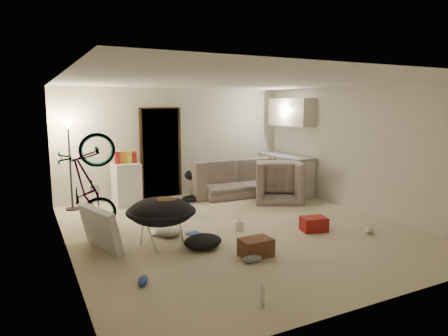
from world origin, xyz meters
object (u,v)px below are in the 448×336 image
sofa (233,181)px  drink_case_a (256,247)px  bicycle (89,206)px  juicer (239,225)px  kitchen_counter (285,175)px  mini_fridge (126,184)px  saucer_chair (161,218)px  drink_case_b (314,224)px  tv_box (100,229)px  floor_lamp (69,146)px  armchair (277,185)px

sofa → drink_case_a: sofa is taller
bicycle → juicer: (2.26, -1.11, -0.35)m
kitchen_counter → mini_fridge: mini_fridge is taller
saucer_chair → drink_case_b: 2.59m
drink_case_a → drink_case_b: 1.57m
saucer_chair → tv_box: 0.90m
saucer_chair → drink_case_b: size_ratio=2.53×
floor_lamp → bicycle: floor_lamp is taller
floor_lamp → juicer: (2.36, -2.76, -1.21)m
tv_box → juicer: (2.26, -0.13, -0.22)m
tv_box → drink_case_b: bearing=-28.2°
mini_fridge → saucer_chair: bearing=-95.5°
kitchen_counter → tv_box: kitchen_counter is taller
bicycle → saucer_chair: bicycle is taller
armchair → mini_fridge: mini_fridge is taller
kitchen_counter → tv_box: size_ratio=1.55×
saucer_chair → armchair: bearing=27.9°
armchair → drink_case_a: size_ratio=2.30×
bicycle → drink_case_a: bearing=-134.6°
floor_lamp → drink_case_a: size_ratio=4.07×
mini_fridge → drink_case_b: size_ratio=2.17×
bicycle → juicer: bearing=-111.2°
saucer_chair → sofa: bearing=45.2°
sofa → tv_box: size_ratio=2.31×
armchair → saucer_chair: 3.74m
mini_fridge → drink_case_b: 4.05m
mini_fridge → tv_box: size_ratio=0.93×
sofa → juicer: 2.87m
drink_case_a → juicer: size_ratio=1.90×
kitchen_counter → drink_case_a: (-2.83, -3.24, -0.31)m
bicycle → saucer_chair: 1.50m
kitchen_counter → drink_case_a: bearing=-131.1°
tv_box → floor_lamp: bearing=76.1°
sofa → saucer_chair: size_ratio=2.14×
armchair → saucer_chair: saucer_chair is taller
floor_lamp → saucer_chair: bearing=-71.8°
floor_lamp → bicycle: (0.10, -1.65, -0.86)m
bicycle → kitchen_counter: bearing=-73.0°
floor_lamp → saucer_chair: floor_lamp is taller
tv_box → sofa: bearing=18.5°
saucer_chair → juicer: saucer_chair is taller
floor_lamp → kitchen_counter: floor_lamp is taller
floor_lamp → juicer: size_ratio=7.73×
floor_lamp → drink_case_a: (2.00, -3.89, -1.18)m
floor_lamp → drink_case_a: bearing=-62.8°
armchair → sofa: bearing=-28.7°
drink_case_b → bicycle: bearing=167.9°
bicycle → drink_case_b: 3.80m
armchair → bicycle: bearing=34.9°
tv_box → drink_case_a: size_ratio=2.18×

